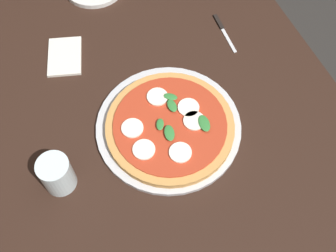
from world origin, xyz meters
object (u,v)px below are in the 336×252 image
serving_tray (168,127)px  pizza (171,126)px  dining_table (156,120)px  napkin (65,56)px  knife (222,28)px  glass_cup (57,174)px

serving_tray → pizza: (0.01, 0.01, 0.02)m
dining_table → napkin: size_ratio=10.07×
dining_table → pizza: bearing=2.2°
pizza → knife: (-0.25, 0.26, -0.02)m
dining_table → serving_tray: 0.15m
serving_tray → dining_table: bearing=179.1°
serving_tray → napkin: bearing=-150.3°
serving_tray → pizza: 0.02m
pizza → glass_cup: glass_cup is taller
dining_table → pizza: 0.17m
pizza → serving_tray: bearing=-150.2°
knife → pizza: bearing=-46.0°
napkin → knife: (0.07, 0.45, -0.00)m
dining_table → knife: 0.33m
napkin → pizza: bearing=29.7°
dining_table → knife: bearing=119.8°
pizza → glass_cup: (0.03, -0.29, 0.02)m
knife → glass_cup: 0.62m
pizza → dining_table: bearing=-177.8°
dining_table → glass_cup: size_ratio=13.80×
serving_tray → napkin: 0.36m
dining_table → serving_tray: (0.09, -0.00, 0.11)m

